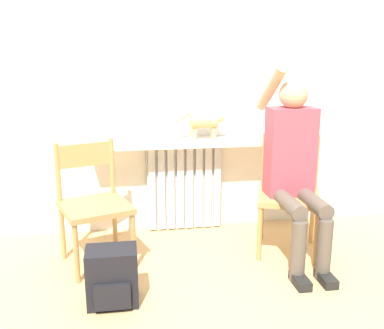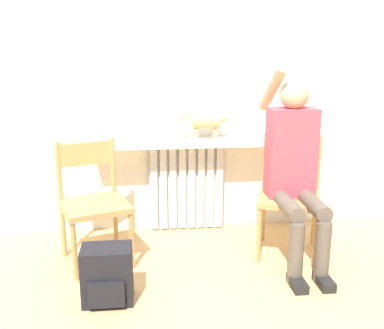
{
  "view_description": "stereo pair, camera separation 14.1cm",
  "coord_description": "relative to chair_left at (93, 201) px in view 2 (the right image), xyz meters",
  "views": [
    {
      "loc": [
        -0.49,
        -2.44,
        1.51
      ],
      "look_at": [
        0.0,
        0.73,
        0.67
      ],
      "focal_mm": 42.0,
      "sensor_mm": 36.0,
      "label": 1
    },
    {
      "loc": [
        -0.35,
        -2.46,
        1.51
      ],
      "look_at": [
        0.0,
        0.73,
        0.67
      ],
      "focal_mm": 42.0,
      "sensor_mm": 36.0,
      "label": 2
    }
  ],
  "objects": [
    {
      "name": "wall_with_window",
      "position": [
        0.72,
        0.61,
        0.89
      ],
      "size": [
        7.0,
        0.06,
        2.7
      ],
      "color": "white",
      "rests_on": "ground_plane"
    },
    {
      "name": "ground_plane",
      "position": [
        0.72,
        -0.62,
        -0.46
      ],
      "size": [
        12.0,
        12.0,
        0.0
      ],
      "primitive_type": "plane",
      "color": "tan"
    },
    {
      "name": "chair_right",
      "position": [
        1.44,
        -0.0,
        0.0
      ],
      "size": [
        0.57,
        0.57,
        0.87
      ],
      "rotation": [
        0.0,
        0.0,
        -0.34
      ],
      "color": "#B2844C",
      "rests_on": "ground_plane"
    },
    {
      "name": "backpack",
      "position": [
        0.13,
        -0.57,
        -0.28
      ],
      "size": [
        0.31,
        0.24,
        0.35
      ],
      "color": "black",
      "rests_on": "ground_plane"
    },
    {
      "name": "window_glass",
      "position": [
        0.72,
        0.57,
        0.89
      ],
      "size": [
        1.51,
        0.01,
        1.12
      ],
      "color": "white",
      "rests_on": "windowsill"
    },
    {
      "name": "radiator",
      "position": [
        0.72,
        0.53,
        -0.09
      ],
      "size": [
        0.63,
        0.08,
        0.74
      ],
      "color": "silver",
      "rests_on": "ground_plane"
    },
    {
      "name": "chair_left",
      "position": [
        0.0,
        0.0,
        0.0
      ],
      "size": [
        0.57,
        0.57,
        0.87
      ],
      "rotation": [
        0.0,
        0.0,
        0.34
      ],
      "color": "#B2844C",
      "rests_on": "ground_plane"
    },
    {
      "name": "cat",
      "position": [
        0.88,
        0.44,
        0.49
      ],
      "size": [
        0.42,
        0.13,
        0.24
      ],
      "color": "#DBB77A",
      "rests_on": "windowsill"
    },
    {
      "name": "person",
      "position": [
        1.43,
        -0.11,
        0.26
      ],
      "size": [
        0.36,
        1.02,
        1.42
      ],
      "color": "brown",
      "rests_on": "ground_plane"
    },
    {
      "name": "windowsill",
      "position": [
        0.72,
        0.46,
        0.31
      ],
      "size": [
        1.57,
        0.24,
        0.05
      ],
      "color": "silver",
      "rests_on": "radiator"
    }
  ]
}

